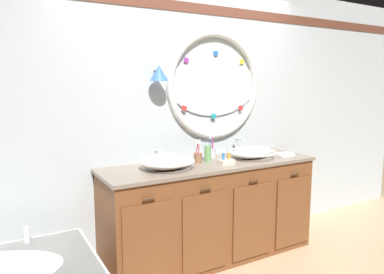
# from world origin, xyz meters

# --- Properties ---
(ground_plane) EXTENTS (14.00, 14.00, 0.00)m
(ground_plane) POSITION_xyz_m (0.00, 0.00, 0.00)
(ground_plane) COLOR tan
(back_wall_assembly) EXTENTS (6.40, 0.26, 2.60)m
(back_wall_assembly) POSITION_xyz_m (0.02, 0.59, 1.32)
(back_wall_assembly) COLOR silver
(back_wall_assembly) RESTS_ON ground_plane
(vanity_counter) EXTENTS (2.04, 0.64, 0.91)m
(vanity_counter) POSITION_xyz_m (0.08, 0.25, 0.46)
(vanity_counter) COLOR brown
(vanity_counter) RESTS_ON ground_plane
(sink_basin_left) EXTENTS (0.47, 0.47, 0.13)m
(sink_basin_left) POSITION_xyz_m (-0.37, 0.22, 0.98)
(sink_basin_left) COLOR white
(sink_basin_left) RESTS_ON vanity_counter
(sink_basin_right) EXTENTS (0.46, 0.46, 0.11)m
(sink_basin_right) POSITION_xyz_m (0.54, 0.22, 0.97)
(sink_basin_right) COLOR white
(sink_basin_right) RESTS_ON vanity_counter
(faucet_set_left) EXTENTS (0.21, 0.14, 0.14)m
(faucet_set_left) POSITION_xyz_m (-0.37, 0.47, 0.97)
(faucet_set_left) COLOR silver
(faucet_set_left) RESTS_ON vanity_counter
(faucet_set_right) EXTENTS (0.23, 0.15, 0.17)m
(faucet_set_right) POSITION_xyz_m (0.54, 0.47, 0.98)
(faucet_set_right) COLOR silver
(faucet_set_right) RESTS_ON vanity_counter
(toothbrush_holder_left) EXTENTS (0.08, 0.08, 0.21)m
(toothbrush_holder_left) POSITION_xyz_m (-0.03, 0.30, 0.97)
(toothbrush_holder_left) COLOR #996647
(toothbrush_holder_left) RESTS_ON vanity_counter
(toothbrush_holder_right) EXTENTS (0.09, 0.09, 0.22)m
(toothbrush_holder_right) POSITION_xyz_m (0.22, 0.46, 0.96)
(toothbrush_holder_right) COLOR silver
(toothbrush_holder_right) RESTS_ON vanity_counter
(soap_dispenser) EXTENTS (0.06, 0.07, 0.18)m
(soap_dispenser) POSITION_xyz_m (0.09, 0.32, 0.99)
(soap_dispenser) COLOR #6BAD66
(soap_dispenser) RESTS_ON vanity_counter
(folded_hand_towel) EXTENTS (0.17, 0.11, 0.03)m
(folded_hand_towel) POSITION_xyz_m (0.88, 0.13, 0.93)
(folded_hand_towel) COLOR white
(folded_hand_towel) RESTS_ON vanity_counter
(toiletry_basket) EXTENTS (0.14, 0.09, 0.11)m
(toiletry_basket) POSITION_xyz_m (0.15, 0.11, 0.94)
(toiletry_basket) COLOR beige
(toiletry_basket) RESTS_ON vanity_counter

